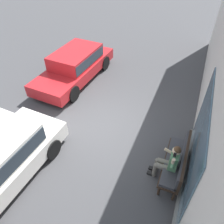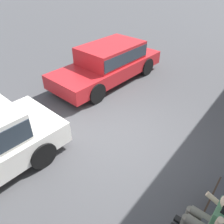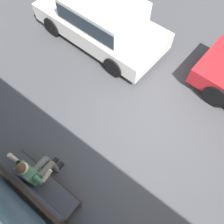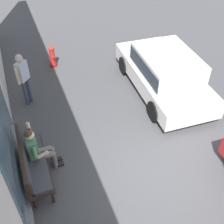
% 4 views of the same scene
% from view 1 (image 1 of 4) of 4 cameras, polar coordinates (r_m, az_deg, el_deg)
% --- Properties ---
extents(ground_plane, '(60.00, 60.00, 0.00)m').
position_cam_1_polar(ground_plane, '(7.96, -3.47, -3.63)').
color(ground_plane, '#424244').
extents(bench, '(1.83, 0.55, 1.01)m').
position_cam_1_polar(bench, '(6.47, 16.86, -12.18)').
color(bench, '#332319').
rests_on(bench, ground_plane).
extents(person_on_phone, '(0.73, 0.74, 1.35)m').
position_cam_1_polar(person_on_phone, '(6.24, 14.73, -12.41)').
color(person_on_phone, '#6B665B').
rests_on(person_on_phone, ground_plane).
extents(parked_car_near, '(4.65, 2.00, 1.36)m').
position_cam_1_polar(parked_car_near, '(10.24, -9.55, 12.28)').
color(parked_car_near, red).
rests_on(parked_car_near, ground_plane).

